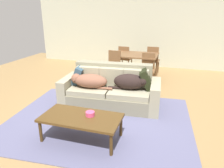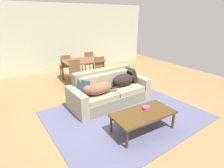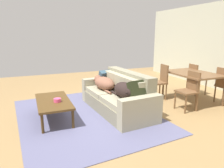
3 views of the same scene
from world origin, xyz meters
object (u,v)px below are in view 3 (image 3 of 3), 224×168
Objects in this scene: couch at (119,96)px; dog_on_right_cushion at (125,90)px; throw_pillow_by_right_arm at (140,92)px; dining_chair_near_right at (189,89)px; dining_chair_near_left at (160,80)px; bowl_on_coffee_table at (57,100)px; dog_on_left_cushion at (104,83)px; throw_pillow_by_left_arm at (106,78)px; dining_table at (193,75)px; dining_chair_far_left at (196,77)px; coffee_table at (53,102)px.

couch is 2.66× the size of dog_on_right_cushion.
throw_pillow_by_right_arm is 0.49× the size of dining_chair_near_right.
throw_pillow_by_right_arm is at bearing -42.46° from dining_chair_near_left.
dog_on_right_cushion is 1.86× the size of throw_pillow_by_right_arm.
throw_pillow_by_right_arm reaches higher than bowl_on_coffee_table.
dog_on_left_cushion is 2.30× the size of throw_pillow_by_left_arm.
dog_on_right_cushion is (0.45, -0.06, 0.26)m from couch.
dog_on_right_cushion is 2.12m from dining_table.
dining_chair_near_right reaches higher than dining_chair_far_left.
dog_on_right_cushion is at bearing -2.13° from throw_pillow_by_left_arm.
dining_table is at bearing 71.93° from dog_on_left_cushion.
dog_on_right_cushion is 5.66× the size of bowl_on_coffee_table.
throw_pillow_by_right_arm reaches higher than coffee_table.
dining_chair_far_left is at bearing 96.17° from bowl_on_coffee_table.
dining_table is at bearing 87.49° from coffee_table.
dog_on_left_cushion is at bearing 93.54° from dining_chair_far_left.
couch is at bearing 93.61° from bowl_on_coffee_table.
throw_pillow_by_left_arm is 0.31× the size of coffee_table.
couch reaches higher than coffee_table.
throw_pillow_by_left_arm is at bearing 121.87° from bowl_on_coffee_table.
throw_pillow_by_left_arm is 0.45× the size of dining_chair_far_left.
dog_on_right_cushion is 1.49m from coffee_table.
dining_chair_near_left is at bearing 96.81° from coffee_table.
bowl_on_coffee_table is 0.16× the size of dining_chair_far_left.
throw_pillow_by_left_arm is at bearing 176.51° from couch.
bowl_on_coffee_table is 2.82m from dining_chair_near_left.
coffee_table is 2.87m from dining_chair_near_left.
throw_pillow_by_left_arm is at bearing -133.14° from dining_chair_near_right.
dining_chair_far_left is (0.42, 2.62, -0.11)m from throw_pillow_by_left_arm.
dining_chair_near_left is (-1.14, 1.29, -0.11)m from throw_pillow_by_right_arm.
dining_chair_far_left is (-0.45, 0.57, -0.19)m from dining_table.
dining_chair_near_right is at bearing 64.62° from couch.
dining_chair_far_left reaches higher than dining_table.
coffee_table is at bearing -103.68° from dining_chair_near_right.
throw_pillow_by_right_arm reaches higher than dining_table.
dining_chair_near_left is at bearing 131.38° from throw_pillow_by_right_arm.
throw_pillow_by_left_arm is (-1.21, 0.05, 0.02)m from dog_on_right_cushion.
coffee_table is (-0.80, -1.55, -0.26)m from throw_pillow_by_right_arm.
dining_chair_near_left is at bearing 99.59° from bowl_on_coffee_table.
couch reaches higher than dog_on_left_cushion.
dining_chair_near_right is at bearing 12.97° from dining_chair_near_left.
dog_on_left_cushion reaches higher than bowl_on_coffee_table.
throw_pillow_by_right_arm is at bearing 3.49° from couch.
throw_pillow_by_left_arm is 2.23m from dining_table.
dining_chair_near_right reaches higher than dining_table.
dining_table is at bearing 108.53° from throw_pillow_by_right_arm.
dog_on_right_cushion reaches higher than bowl_on_coffee_table.
dining_chair_far_left is at bearing 93.02° from couch.
coffee_table is (0.39, -1.24, -0.21)m from dog_on_left_cushion.
dog_on_right_cushion is at bearing -96.56° from dining_chair_near_right.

